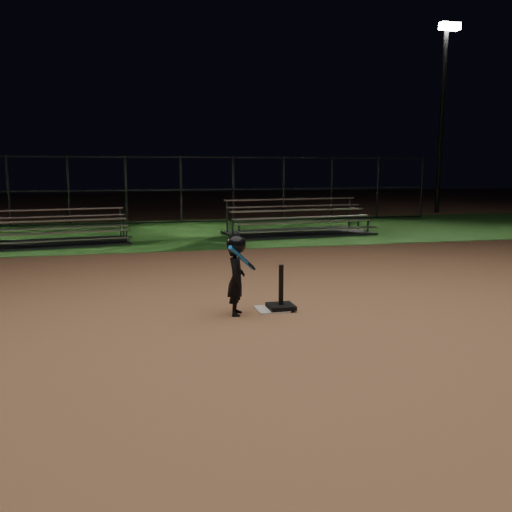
{
  "coord_description": "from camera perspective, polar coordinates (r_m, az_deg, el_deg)",
  "views": [
    {
      "loc": [
        -2.04,
        -7.49,
        2.08
      ],
      "look_at": [
        0.0,
        1.0,
        0.65
      ],
      "focal_mm": 38.06,
      "sensor_mm": 36.0,
      "label": 1
    }
  ],
  "objects": [
    {
      "name": "ground",
      "position": [
        8.04,
        1.68,
        -5.7
      ],
      "size": [
        80.0,
        80.0,
        0.0
      ],
      "primitive_type": "plane",
      "color": "#976444",
      "rests_on": "ground"
    },
    {
      "name": "grass_strip",
      "position": [
        17.73,
        -6.83,
        2.52
      ],
      "size": [
        60.0,
        8.0,
        0.01
      ],
      "primitive_type": "cube",
      "color": "#1F4F19",
      "rests_on": "ground"
    },
    {
      "name": "home_plate",
      "position": [
        8.04,
        1.68,
        -5.62
      ],
      "size": [
        0.45,
        0.45,
        0.02
      ],
      "primitive_type": "cube",
      "color": "beige",
      "rests_on": "ground"
    },
    {
      "name": "batting_tee",
      "position": [
        8.02,
        2.64,
        -4.75
      ],
      "size": [
        0.38,
        0.38,
        0.65
      ],
      "color": "black",
      "rests_on": "home_plate"
    },
    {
      "name": "child_batter",
      "position": [
        7.66,
        -2.08,
        -1.76
      ],
      "size": [
        0.47,
        0.56,
        1.15
      ],
      "rotation": [
        0.0,
        0.0,
        1.3
      ],
      "color": "black",
      "rests_on": "ground"
    },
    {
      "name": "bleacher_left",
      "position": [
        15.71,
        -20.38,
        1.82
      ],
      "size": [
        4.07,
        2.42,
        0.94
      ],
      "rotation": [
        0.0,
        0.0,
        0.15
      ],
      "color": "#A9A9AD",
      "rests_on": "ground"
    },
    {
      "name": "bleacher_right",
      "position": [
        17.12,
        4.49,
        3.05
      ],
      "size": [
        4.64,
        2.57,
        1.09
      ],
      "rotation": [
        0.0,
        0.0,
        0.09
      ],
      "color": "silver",
      "rests_on": "ground"
    },
    {
      "name": "backstop_fence",
      "position": [
        20.61,
        -7.89,
        6.91
      ],
      "size": [
        20.08,
        0.08,
        2.5
      ],
      "color": "#38383D",
      "rests_on": "ground"
    },
    {
      "name": "light_pole_right",
      "position": [
        26.62,
        19.07,
        14.99
      ],
      "size": [
        0.9,
        0.53,
        8.3
      ],
      "color": "#2D2D30",
      "rests_on": "ground"
    }
  ]
}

